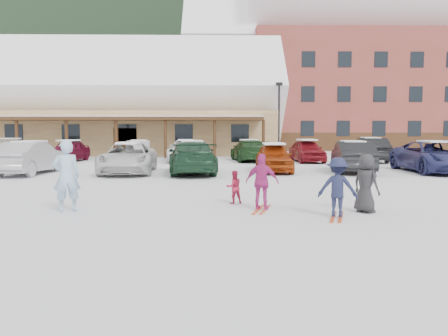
{
  "coord_description": "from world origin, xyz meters",
  "views": [
    {
      "loc": [
        0.05,
        -11.31,
        2.08
      ],
      "look_at": [
        0.3,
        1.0,
        1.0
      ],
      "focal_mm": 35.0,
      "sensor_mm": 36.0,
      "label": 1
    }
  ],
  "objects_px": {
    "alpine_hotel": "(342,71)",
    "child_navy": "(338,188)",
    "parked_car_11": "(249,150)",
    "lamp_post": "(279,114)",
    "parked_car_13": "(370,150)",
    "parked_car_8": "(69,151)",
    "parked_car_3": "(192,157)",
    "parked_car_5": "(353,157)",
    "parked_car_10": "(186,151)",
    "parked_car_12": "(307,151)",
    "parked_car_4": "(274,158)",
    "parked_car_2": "(128,158)",
    "bystander_dark": "(366,183)",
    "parked_car_7": "(8,151)",
    "adult_skier": "(66,176)",
    "day_lodge": "(113,109)",
    "parked_car_1": "(30,158)",
    "child_magenta": "(262,182)",
    "parked_car_9": "(139,151)",
    "parked_car_6": "(433,157)"
  },
  "relations": [
    {
      "from": "parked_car_3",
      "to": "parked_car_11",
      "type": "bearing_deg",
      "value": -118.11
    },
    {
      "from": "lamp_post",
      "to": "parked_car_11",
      "type": "height_order",
      "value": "lamp_post"
    },
    {
      "from": "parked_car_7",
      "to": "parked_car_11",
      "type": "height_order",
      "value": "parked_car_7"
    },
    {
      "from": "parked_car_13",
      "to": "parked_car_8",
      "type": "bearing_deg",
      "value": 6.46
    },
    {
      "from": "adult_skier",
      "to": "parked_car_5",
      "type": "bearing_deg",
      "value": -159.24
    },
    {
      "from": "parked_car_3",
      "to": "parked_car_4",
      "type": "bearing_deg",
      "value": -175.07
    },
    {
      "from": "child_magenta",
      "to": "child_navy",
      "type": "bearing_deg",
      "value": 166.47
    },
    {
      "from": "parked_car_7",
      "to": "parked_car_9",
      "type": "distance_m",
      "value": 8.18
    },
    {
      "from": "parked_car_12",
      "to": "child_magenta",
      "type": "bearing_deg",
      "value": -108.96
    },
    {
      "from": "lamp_post",
      "to": "parked_car_10",
      "type": "height_order",
      "value": "lamp_post"
    },
    {
      "from": "day_lodge",
      "to": "bystander_dark",
      "type": "xyz_separation_m",
      "value": [
        12.84,
        -28.46,
        -3.21
      ]
    },
    {
      "from": "parked_car_2",
      "to": "parked_car_8",
      "type": "bearing_deg",
      "value": 121.46
    },
    {
      "from": "day_lodge",
      "to": "parked_car_3",
      "type": "bearing_deg",
      "value": -66.83
    },
    {
      "from": "bystander_dark",
      "to": "parked_car_7",
      "type": "xyz_separation_m",
      "value": [
        -16.95,
        17.11,
        0.02
      ]
    },
    {
      "from": "day_lodge",
      "to": "parked_car_3",
      "type": "distance_m",
      "value": 20.43
    },
    {
      "from": "alpine_hotel",
      "to": "bystander_dark",
      "type": "relative_size",
      "value": 21.31
    },
    {
      "from": "alpine_hotel",
      "to": "lamp_post",
      "type": "height_order",
      "value": "alpine_hotel"
    },
    {
      "from": "parked_car_10",
      "to": "parked_car_12",
      "type": "xyz_separation_m",
      "value": [
        7.84,
        -0.46,
        0.01
      ]
    },
    {
      "from": "parked_car_3",
      "to": "parked_car_5",
      "type": "bearing_deg",
      "value": 178.01
    },
    {
      "from": "parked_car_11",
      "to": "parked_car_12",
      "type": "bearing_deg",
      "value": 161.76
    },
    {
      "from": "parked_car_9",
      "to": "parked_car_3",
      "type": "bearing_deg",
      "value": 108.38
    },
    {
      "from": "parked_car_10",
      "to": "parked_car_9",
      "type": "bearing_deg",
      "value": 170.33
    },
    {
      "from": "alpine_hotel",
      "to": "parked_car_4",
      "type": "relative_size",
      "value": 7.61
    },
    {
      "from": "adult_skier",
      "to": "parked_car_8",
      "type": "distance_m",
      "value": 18.57
    },
    {
      "from": "adult_skier",
      "to": "parked_car_10",
      "type": "height_order",
      "value": "adult_skier"
    },
    {
      "from": "parked_car_2",
      "to": "parked_car_9",
      "type": "xyz_separation_m",
      "value": [
        -0.86,
        7.82,
        -0.04
      ]
    },
    {
      "from": "day_lodge",
      "to": "parked_car_5",
      "type": "xyz_separation_m",
      "value": [
        15.79,
        -18.04,
        -3.19
      ]
    },
    {
      "from": "parked_car_6",
      "to": "parked_car_11",
      "type": "height_order",
      "value": "parked_car_6"
    },
    {
      "from": "child_navy",
      "to": "parked_car_9",
      "type": "relative_size",
      "value": 0.34
    },
    {
      "from": "parked_car_1",
      "to": "parked_car_7",
      "type": "bearing_deg",
      "value": -54.65
    },
    {
      "from": "parked_car_10",
      "to": "parked_car_13",
      "type": "relative_size",
      "value": 1.08
    },
    {
      "from": "day_lodge",
      "to": "alpine_hotel",
      "type": "bearing_deg",
      "value": 23.33
    },
    {
      "from": "bystander_dark",
      "to": "parked_car_12",
      "type": "height_order",
      "value": "bystander_dark"
    },
    {
      "from": "bystander_dark",
      "to": "parked_car_13",
      "type": "bearing_deg",
      "value": -53.59
    },
    {
      "from": "lamp_post",
      "to": "parked_car_1",
      "type": "distance_m",
      "value": 19.58
    },
    {
      "from": "child_navy",
      "to": "parked_car_4",
      "type": "relative_size",
      "value": 0.35
    },
    {
      "from": "alpine_hotel",
      "to": "parked_car_12",
      "type": "bearing_deg",
      "value": -111.33
    },
    {
      "from": "day_lodge",
      "to": "parked_car_6",
      "type": "distance_m",
      "value": 27.01
    },
    {
      "from": "bystander_dark",
      "to": "parked_car_1",
      "type": "distance_m",
      "value": 15.88
    },
    {
      "from": "alpine_hotel",
      "to": "parked_car_10",
      "type": "xyz_separation_m",
      "value": [
        -16.15,
        -20.82,
        -7.92
      ]
    },
    {
      "from": "parked_car_4",
      "to": "parked_car_5",
      "type": "height_order",
      "value": "parked_car_5"
    },
    {
      "from": "adult_skier",
      "to": "parked_car_13",
      "type": "bearing_deg",
      "value": -152.36
    },
    {
      "from": "adult_skier",
      "to": "bystander_dark",
      "type": "relative_size",
      "value": 1.23
    },
    {
      "from": "adult_skier",
      "to": "parked_car_8",
      "type": "xyz_separation_m",
      "value": [
        -5.81,
        17.64,
        -0.21
      ]
    },
    {
      "from": "parked_car_5",
      "to": "parked_car_7",
      "type": "relative_size",
      "value": 0.88
    },
    {
      "from": "adult_skier",
      "to": "parked_car_5",
      "type": "distance_m",
      "value": 14.63
    },
    {
      "from": "alpine_hotel",
      "to": "parked_car_11",
      "type": "xyz_separation_m",
      "value": [
        -11.99,
        -20.46,
        -7.92
      ]
    },
    {
      "from": "parked_car_6",
      "to": "parked_car_5",
      "type": "bearing_deg",
      "value": 179.09
    },
    {
      "from": "day_lodge",
      "to": "alpine_hotel",
      "type": "xyz_separation_m",
      "value": [
        23.27,
        10.04,
        4.69
      ]
    },
    {
      "from": "alpine_hotel",
      "to": "child_navy",
      "type": "height_order",
      "value": "alpine_hotel"
    }
  ]
}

